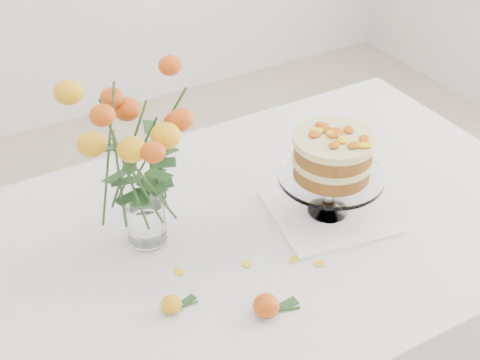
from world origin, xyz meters
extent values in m
cube|color=tan|center=(0.00, 0.00, 0.73)|extent=(1.40, 0.90, 0.04)
cylinder|color=tan|center=(-0.62, 0.37, 0.35)|extent=(0.06, 0.06, 0.71)
cylinder|color=tan|center=(0.62, 0.37, 0.35)|extent=(0.06, 0.06, 0.71)
cube|color=white|center=(0.00, 0.00, 0.75)|extent=(1.42, 0.92, 0.01)
cube|color=white|center=(0.00, 0.46, 0.65)|extent=(1.42, 0.01, 0.20)
cube|color=white|center=(0.71, 0.00, 0.65)|extent=(0.01, 0.92, 0.20)
cube|color=white|center=(0.14, -0.04, 0.76)|extent=(0.31, 0.31, 0.01)
cylinder|color=white|center=(0.14, -0.04, 0.82)|extent=(0.02, 0.02, 0.08)
cylinder|color=white|center=(0.14, -0.04, 0.87)|extent=(0.25, 0.25, 0.01)
cylinder|color=olive|center=(0.14, -0.04, 0.89)|extent=(0.23, 0.23, 0.04)
cylinder|color=beige|center=(0.14, -0.04, 0.92)|extent=(0.24, 0.24, 0.02)
cylinder|color=olive|center=(0.14, -0.04, 0.94)|extent=(0.23, 0.23, 0.04)
cylinder|color=beige|center=(0.14, -0.04, 0.97)|extent=(0.25, 0.25, 0.02)
cylinder|color=white|center=(-0.28, 0.08, 0.76)|extent=(0.07, 0.07, 0.01)
cylinder|color=white|center=(-0.28, 0.08, 0.82)|extent=(0.09, 0.09, 0.10)
ellipsoid|color=yellow|center=(-0.32, -0.14, 0.77)|extent=(0.04, 0.04, 0.04)
cylinder|color=#2C5020|center=(-0.29, -0.15, 0.76)|extent=(0.05, 0.01, 0.00)
ellipsoid|color=#BD5209|center=(-0.16, -0.24, 0.78)|extent=(0.05, 0.05, 0.05)
cylinder|color=#2C5020|center=(-0.12, -0.26, 0.76)|extent=(0.06, 0.03, 0.01)
ellipsoid|color=yellow|center=(-0.12, -0.10, 0.76)|extent=(0.03, 0.02, 0.00)
ellipsoid|color=yellow|center=(-0.02, -0.14, 0.76)|extent=(0.03, 0.02, 0.00)
ellipsoid|color=yellow|center=(0.02, -0.18, 0.76)|extent=(0.03, 0.02, 0.00)
ellipsoid|color=yellow|center=(-0.26, -0.05, 0.76)|extent=(0.03, 0.02, 0.00)
camera|label=1|loc=(-0.67, -1.03, 1.76)|focal=50.00mm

